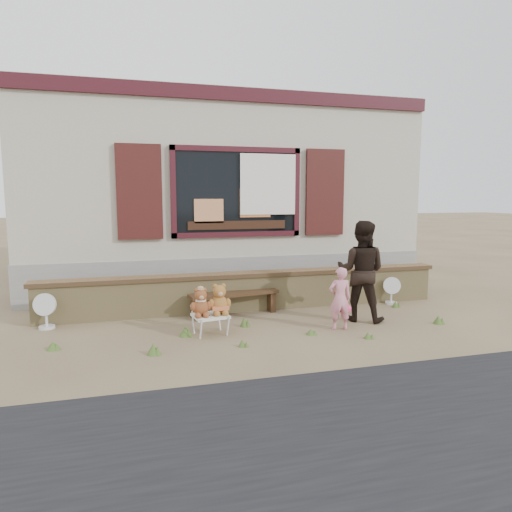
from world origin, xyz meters
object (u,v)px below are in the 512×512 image
object	(u,v)px
teddy_bear_left	(201,302)
adult	(361,271)
folding_chair	(210,316)
teddy_bear_right	(219,298)
child	(340,299)
bench	(234,298)

from	to	relation	value
teddy_bear_left	adult	bearing A→B (deg)	-5.77
folding_chair	teddy_bear_right	size ratio (longest dim) A/B	1.19
teddy_bear_left	teddy_bear_right	distance (m)	0.28
child	teddy_bear_left	bearing A→B (deg)	0.66
bench	child	size ratio (longest dim) A/B	1.65
adult	teddy_bear_left	bearing A→B (deg)	39.78
teddy_bear_right	child	distance (m)	1.78
bench	adult	distance (m)	2.12
folding_chair	teddy_bear_left	bearing A→B (deg)	180.00
child	teddy_bear_right	bearing A→B (deg)	-1.80
teddy_bear_left	teddy_bear_right	world-z (taller)	teddy_bear_right
teddy_bear_left	teddy_bear_right	size ratio (longest dim) A/B	0.91
bench	teddy_bear_right	world-z (taller)	teddy_bear_right
folding_chair	teddy_bear_left	distance (m)	0.27
teddy_bear_left	child	world-z (taller)	child
folding_chair	adult	bearing A→B (deg)	-6.10
folding_chair	teddy_bear_right	distance (m)	0.29
bench	adult	size ratio (longest dim) A/B	0.97
child	adult	bearing A→B (deg)	-136.97
bench	teddy_bear_right	size ratio (longest dim) A/B	3.45
child	adult	size ratio (longest dim) A/B	0.59
bench	folding_chair	size ratio (longest dim) A/B	2.91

